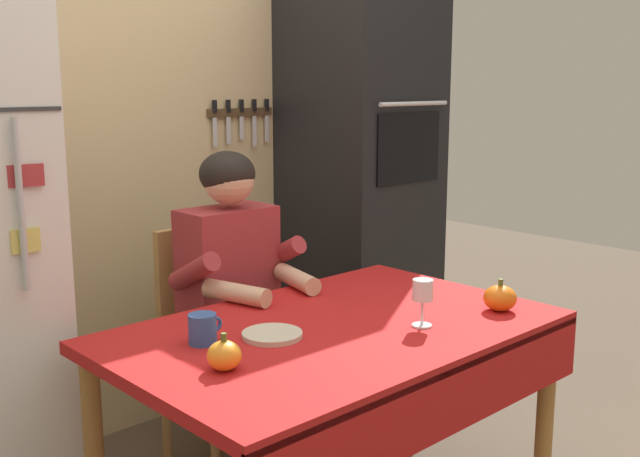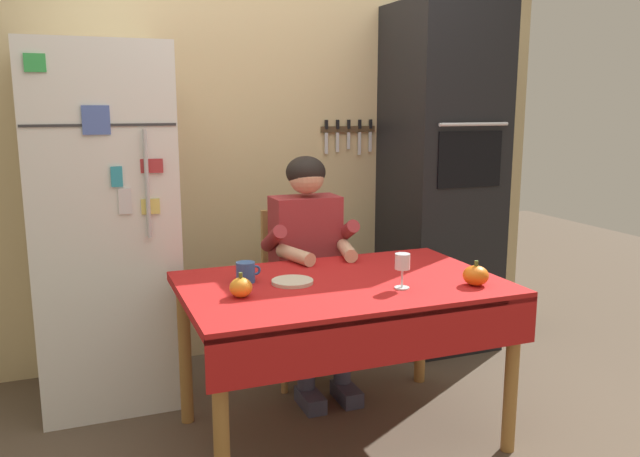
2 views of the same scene
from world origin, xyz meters
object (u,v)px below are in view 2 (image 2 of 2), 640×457
object	(u,v)px
coffee_mug	(246,272)
pumpkin_large	(476,275)
wall_oven	(441,180)
wine_glass	(402,264)
serving_tray	(292,282)
chair_behind_person	(298,285)
refrigerator	(104,226)
seated_person	(310,253)
dining_table	(344,301)
pumpkin_medium	(241,287)

from	to	relation	value
coffee_mug	pumpkin_large	size ratio (longest dim) A/B	1.00
wall_oven	coffee_mug	bearing A→B (deg)	-152.39
wine_glass	serving_tray	distance (m)	0.49
chair_behind_person	wine_glass	distance (m)	1.03
wine_glass	wall_oven	bearing A→B (deg)	52.04
refrigerator	coffee_mug	world-z (taller)	refrigerator
seated_person	serving_tray	xyz separation A→B (m)	(-0.28, -0.53, 0.01)
seated_person	serving_tray	distance (m)	0.60
wall_oven	wine_glass	size ratio (longest dim) A/B	13.83
wall_oven	chair_behind_person	size ratio (longest dim) A/B	2.26
chair_behind_person	wine_glass	xyz separation A→B (m)	(0.13, -0.96, 0.34)
chair_behind_person	pumpkin_large	xyz separation A→B (m)	(0.45, -1.04, 0.27)
pumpkin_large	seated_person	bearing A→B (deg)	118.04
chair_behind_person	serving_tray	xyz separation A→B (m)	(-0.28, -0.72, 0.24)
wall_oven	coffee_mug	xyz separation A→B (m)	(-1.45, -0.76, -0.27)
dining_table	seated_person	world-z (taller)	seated_person
chair_behind_person	wine_glass	bearing A→B (deg)	-82.27
pumpkin_medium	serving_tray	xyz separation A→B (m)	(0.26, 0.12, -0.03)
dining_table	pumpkin_medium	world-z (taller)	pumpkin_medium
chair_behind_person	coffee_mug	distance (m)	0.83
chair_behind_person	refrigerator	bearing A→B (deg)	174.91
wall_oven	coffee_mug	size ratio (longest dim) A/B	18.94
dining_table	chair_behind_person	size ratio (longest dim) A/B	1.51
wall_oven	wine_glass	world-z (taller)	wall_oven
dining_table	coffee_mug	bearing A→B (deg)	157.38
wall_oven	serving_tray	bearing A→B (deg)	-146.00
refrigerator	serving_tray	xyz separation A→B (m)	(0.74, -0.81, -0.15)
coffee_mug	refrigerator	bearing A→B (deg)	127.59
wine_glass	coffee_mug	bearing A→B (deg)	150.38
dining_table	coffee_mug	xyz separation A→B (m)	(-0.40, 0.17, 0.13)
wall_oven	pumpkin_medium	xyz separation A→B (m)	(-1.52, -0.97, -0.27)
dining_table	chair_behind_person	world-z (taller)	chair_behind_person
refrigerator	seated_person	size ratio (longest dim) A/B	1.45
pumpkin_medium	chair_behind_person	bearing A→B (deg)	57.23
seated_person	pumpkin_large	xyz separation A→B (m)	(0.45, -0.85, 0.05)
refrigerator	pumpkin_medium	xyz separation A→B (m)	(0.48, -0.93, -0.12)
refrigerator	coffee_mug	xyz separation A→B (m)	(0.55, -0.72, -0.12)
refrigerator	pumpkin_large	bearing A→B (deg)	-37.55
coffee_mug	seated_person	bearing A→B (deg)	43.44
coffee_mug	wine_glass	distance (m)	0.69
pumpkin_large	serving_tray	distance (m)	0.80
dining_table	pumpkin_medium	size ratio (longest dim) A/B	13.64
dining_table	wine_glass	bearing A→B (deg)	-41.25
wine_glass	pumpkin_medium	size ratio (longest dim) A/B	1.48
seated_person	pumpkin_large	bearing A→B (deg)	-61.96
dining_table	serving_tray	bearing A→B (deg)	161.93
pumpkin_large	pumpkin_medium	distance (m)	1.01
seated_person	coffee_mug	distance (m)	0.64
coffee_mug	pumpkin_large	xyz separation A→B (m)	(0.91, -0.41, -0.00)
pumpkin_large	serving_tray	world-z (taller)	pumpkin_large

